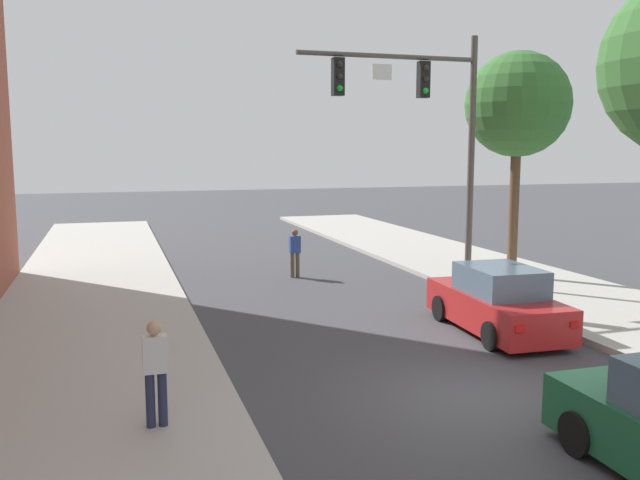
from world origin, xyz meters
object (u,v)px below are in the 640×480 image
traffic_signal_mast (426,115)px  street_tree_second (518,105)px  car_lead_red (497,303)px  pedestrian_sidewalk_left_walker (155,368)px  pedestrian_crossing_road (295,251)px

traffic_signal_mast → street_tree_second: 3.64m
traffic_signal_mast → car_lead_red: bearing=-94.8°
car_lead_red → pedestrian_sidewalk_left_walker: 8.80m
traffic_signal_mast → pedestrian_crossing_road: bearing=133.6°
pedestrian_sidewalk_left_walker → traffic_signal_mast: bearing=44.2°
pedestrian_sidewalk_left_walker → street_tree_second: (12.03, 8.89, 4.63)m
traffic_signal_mast → car_lead_red: 6.59m
street_tree_second → traffic_signal_mast: bearing=-169.4°
traffic_signal_mast → pedestrian_sidewalk_left_walker: bearing=-135.8°
car_lead_red → street_tree_second: bearing=53.7°
traffic_signal_mast → pedestrian_crossing_road: (-3.14, 3.30, -4.38)m
pedestrian_crossing_road → car_lead_red: bearing=-71.1°
pedestrian_crossing_road → street_tree_second: bearing=-21.5°
traffic_signal_mast → car_lead_red: traffic_signal_mast is taller
car_lead_red → pedestrian_crossing_road: (-2.74, 8.02, 0.19)m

